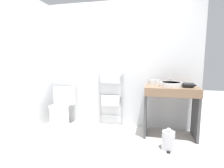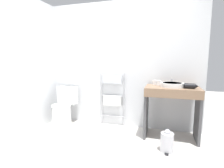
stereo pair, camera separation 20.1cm
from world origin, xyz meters
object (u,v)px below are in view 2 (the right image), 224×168
object	(u,v)px
towel_radiator	(112,93)
hair_dryer	(190,86)
sink_basin	(172,85)
cup_near_edge	(159,83)
cup_near_wall	(154,82)
trash_bin	(167,142)
toilet	(63,109)

from	to	relation	value
towel_radiator	hair_dryer	world-z (taller)	towel_radiator
sink_basin	cup_near_edge	size ratio (longest dim) A/B	4.28
cup_near_edge	cup_near_wall	bearing A→B (deg)	142.53
trash_bin	cup_near_wall	bearing A→B (deg)	109.29
cup_near_edge	hair_dryer	xyz separation A→B (m)	(0.48, -0.21, -0.00)
sink_basin	trash_bin	xyz separation A→B (m)	(-0.05, -0.50, -0.76)
toilet	cup_near_wall	world-z (taller)	cup_near_wall
towel_radiator	sink_basin	size ratio (longest dim) A/B	2.82
cup_near_wall	cup_near_edge	xyz separation A→B (m)	(0.08, -0.06, 0.00)
toilet	sink_basin	size ratio (longest dim) A/B	2.07
towel_radiator	cup_near_wall	size ratio (longest dim) A/B	12.67
cup_near_wall	cup_near_edge	distance (m)	0.10
cup_near_edge	trash_bin	size ratio (longest dim) A/B	0.26
toilet	cup_near_wall	xyz separation A→B (m)	(1.73, 0.21, 0.59)
hair_dryer	trash_bin	xyz separation A→B (m)	(-0.32, -0.41, -0.76)
towel_radiator	cup_near_edge	xyz separation A→B (m)	(0.88, -0.12, 0.25)
towel_radiator	hair_dryer	size ratio (longest dim) A/B	5.16
towel_radiator	cup_near_edge	bearing A→B (deg)	-7.75
hair_dryer	trash_bin	size ratio (longest dim) A/B	0.61
sink_basin	toilet	bearing A→B (deg)	-179.37
toilet	cup_near_wall	bearing A→B (deg)	6.98
sink_basin	hair_dryer	xyz separation A→B (m)	(0.26, -0.09, 0.00)
cup_near_wall	cup_near_edge	world-z (taller)	cup_near_edge
toilet	hair_dryer	bearing A→B (deg)	-1.60
sink_basin	hair_dryer	world-z (taller)	hair_dryer
sink_basin	cup_near_wall	bearing A→B (deg)	147.17
toilet	hair_dryer	xyz separation A→B (m)	(2.29, -0.06, 0.58)
sink_basin	trash_bin	world-z (taller)	sink_basin
sink_basin	cup_near_wall	xyz separation A→B (m)	(-0.29, 0.19, 0.00)
toilet	sink_basin	xyz separation A→B (m)	(2.03, 0.02, 0.58)
hair_dryer	trash_bin	world-z (taller)	hair_dryer
towel_radiator	hair_dryer	xyz separation A→B (m)	(1.36, -0.33, 0.25)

